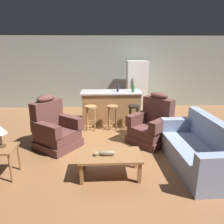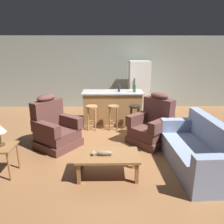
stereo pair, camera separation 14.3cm
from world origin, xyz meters
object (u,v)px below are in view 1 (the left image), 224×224
(fish_figurine, at_px, (105,153))
(bar_stool_middle, at_px, (112,113))
(coffee_table, at_px, (110,157))
(kitchen_island, at_px, (111,107))
(bottle_tall_green, at_px, (133,88))
(bottle_short_amber, at_px, (118,88))
(refrigerator, at_px, (136,86))
(recliner_near_island, at_px, (152,125))
(end_table, at_px, (2,153))
(recliner_near_lamp, at_px, (55,129))
(bar_stool_left, at_px, (91,113))
(couch, at_px, (199,150))
(bar_stool_right, at_px, (134,113))

(fish_figurine, distance_m, bar_stool_middle, 2.34)
(coffee_table, distance_m, kitchen_island, 2.94)
(bottle_tall_green, bearing_deg, coffee_table, -105.46)
(bar_stool_middle, relative_size, bottle_tall_green, 2.21)
(bottle_tall_green, relative_size, bottle_short_amber, 1.17)
(refrigerator, relative_size, bottle_tall_green, 5.71)
(recliner_near_island, distance_m, end_table, 3.25)
(recliner_near_lamp, bearing_deg, recliner_near_island, 41.10)
(coffee_table, relative_size, kitchen_island, 0.61)
(kitchen_island, xyz_separation_m, refrigerator, (0.94, 1.20, 0.40))
(recliner_near_lamp, distance_m, bar_stool_left, 1.30)
(recliner_near_island, relative_size, bar_stool_left, 1.76)
(fish_figurine, distance_m, refrigerator, 4.34)
(couch, relative_size, recliner_near_island, 1.61)
(recliner_near_lamp, xyz_separation_m, bar_stool_middle, (1.37, 1.04, 0.05))
(end_table, bearing_deg, refrigerator, 53.79)
(fish_figurine, bearing_deg, recliner_near_lamp, 131.32)
(bar_stool_right, relative_size, bottle_tall_green, 2.21)
(bar_stool_middle, relative_size, bar_stool_right, 1.00)
(bar_stool_right, distance_m, refrigerator, 1.91)
(recliner_near_lamp, xyz_separation_m, kitchen_island, (1.36, 1.67, 0.06))
(bottle_tall_green, bearing_deg, kitchen_island, 170.56)
(end_table, bearing_deg, couch, 2.75)
(end_table, xyz_separation_m, bar_stool_middle, (2.04, 2.23, 0.01))
(couch, height_order, end_table, couch)
(fish_figurine, distance_m, kitchen_island, 2.97)
(kitchen_island, height_order, bottle_tall_green, bottle_tall_green)
(fish_figurine, xyz_separation_m, recliner_near_island, (1.15, 1.46, -0.04))
(recliner_near_lamp, xyz_separation_m, recliner_near_island, (2.29, 0.17, 0.00))
(couch, distance_m, recliner_near_lamp, 3.10)
(refrigerator, bearing_deg, bar_stool_middle, -117.12)
(bar_stool_left, bearing_deg, bar_stool_right, 0.00)
(end_table, bearing_deg, recliner_near_island, 24.72)
(bottle_short_amber, bearing_deg, refrigerator, 58.80)
(recliner_near_island, xyz_separation_m, end_table, (-2.95, -1.36, 0.04))
(recliner_near_lamp, relative_size, bar_stool_middle, 1.76)
(coffee_table, relative_size, bar_stool_right, 1.62)
(kitchen_island, relative_size, bar_stool_middle, 2.65)
(refrigerator, distance_m, bottle_tall_green, 1.35)
(end_table, distance_m, bar_stool_left, 2.66)
(couch, xyz_separation_m, bottle_tall_green, (-0.93, 2.58, 0.73))
(bar_stool_middle, bearing_deg, fish_figurine, -95.77)
(kitchen_island, relative_size, refrigerator, 1.02)
(kitchen_island, distance_m, refrigerator, 1.58)
(recliner_near_lamp, relative_size, bottle_tall_green, 3.89)
(fish_figurine, distance_m, recliner_near_island, 1.86)
(bottle_tall_green, bearing_deg, bar_stool_left, -156.87)
(couch, distance_m, bar_stool_left, 2.98)
(recliner_near_island, height_order, bar_stool_middle, recliner_near_island)
(coffee_table, relative_size, recliner_near_island, 0.92)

